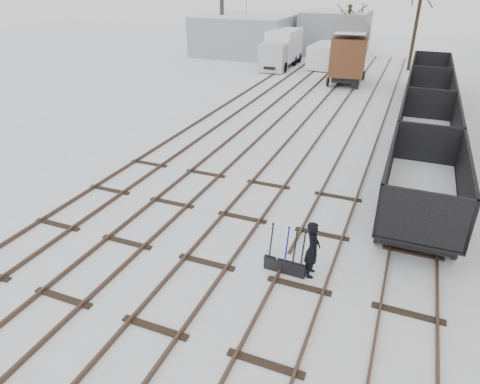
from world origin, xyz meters
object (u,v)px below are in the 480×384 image
Objects in this scene: freight_wagon_a at (421,195)px; lorry at (282,49)px; ground_frame at (286,263)px; panel_van at (325,55)px; crane at (223,31)px; box_van_wagon at (349,53)px; worker at (313,249)px.

lorry is at bearing 117.32° from freight_wagon_a.
ground_frame is 0.29× the size of panel_van.
ground_frame is at bearing -76.36° from panel_van.
crane is at bearing 125.30° from freight_wagon_a.
box_van_wagon is (-2.61, 25.91, 2.11)m from ground_frame.
crane is (-15.12, 8.94, 0.01)m from box_van_wagon.
worker is 5.44m from freight_wagon_a.
lorry reaches higher than ground_frame.
freight_wagon_a is 0.90× the size of lorry.
worker is at bearing -121.51° from freight_wagon_a.
lorry is (-6.99, 4.38, -0.69)m from box_van_wagon.
worker is 32.16m from panel_van.
box_van_wagon is at bearing -32.66° from lorry.
box_van_wagon is 0.77× the size of lorry.
freight_wagon_a is 22.10m from box_van_wagon.
worker is (0.75, 0.10, 0.63)m from ground_frame.
box_van_wagon reaches higher than panel_van.
box_van_wagon reaches higher than worker.
lorry is 4.13m from panel_van.
freight_wagon_a reaches higher than ground_frame.
crane is at bearing 119.44° from ground_frame.
ground_frame is 0.23× the size of freight_wagon_a.
ground_frame is 0.98m from worker.
freight_wagon_a is at bearing -67.50° from panel_van.
freight_wagon_a is (3.59, 4.74, 0.74)m from ground_frame.
worker is 0.20× the size of crane.
lorry is at bearing 110.07° from ground_frame.
worker is 0.32× the size of box_van_wagon.
worker is 0.25× the size of lorry.
ground_frame is at bearing -90.01° from box_van_wagon.
panel_van is at bearing 112.90° from box_van_wagon.
crane reaches higher than ground_frame.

